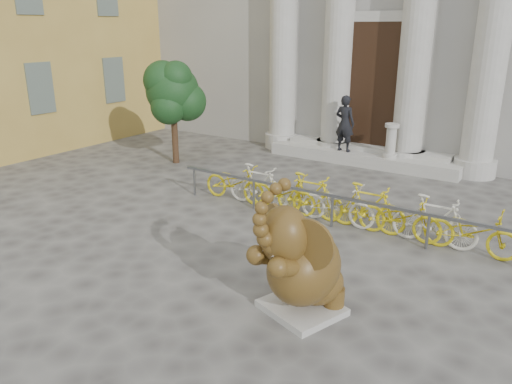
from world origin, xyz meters
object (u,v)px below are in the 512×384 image
Objects in this scene: elephant_statue at (301,265)px; pedestrian at (345,123)px; bike_rack at (337,201)px; tree at (173,92)px.

elephant_statue reaches higher than pedestrian.
tree is (-6.32, 1.84, 1.68)m from bike_rack.
tree is 1.81× the size of pedestrian.
elephant_statue is 0.69× the size of tree.
pedestrian is (-2.02, 4.81, 0.73)m from bike_rack.
bike_rack is at bearing 125.52° from elephant_statue.
tree reaches higher than elephant_statue.
bike_rack is 2.56× the size of tree.
bike_rack is at bearing 117.83° from pedestrian.
elephant_statue is at bearing 115.22° from pedestrian.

